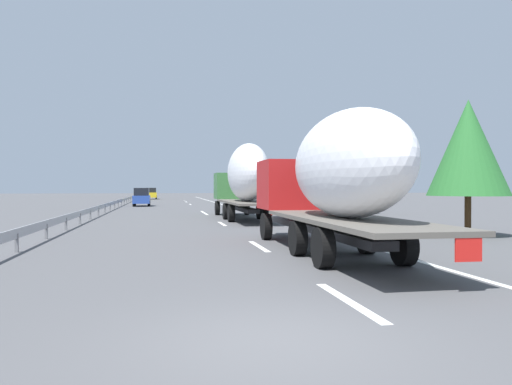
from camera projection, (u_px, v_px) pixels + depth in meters
The scene contains 21 objects.
ground_plane at pixel (179, 210), 46.03m from camera, with size 260.00×260.00×0.00m, color #4C4C4F.
lane_stripe_0 at pixel (348, 301), 9.01m from camera, with size 3.20×0.20×0.01m, color white.
lane_stripe_1 at pixel (259, 246), 17.38m from camera, with size 3.20×0.20×0.01m, color white.
lane_stripe_2 at pixel (222, 224), 28.09m from camera, with size 3.20×0.20×0.01m, color white.
lane_stripe_3 at pixel (206, 214), 38.62m from camera, with size 3.20×0.20×0.01m, color white.
lane_stripe_4 at pixel (203, 212), 41.55m from camera, with size 3.20×0.20×0.01m, color white.
lane_stripe_5 at pixel (190, 204), 60.12m from camera, with size 3.20×0.20×0.01m, color white.
lane_stripe_6 at pixel (186, 202), 70.45m from camera, with size 3.20×0.20×0.01m, color white.
lane_stripe_7 at pixel (184, 201), 77.00m from camera, with size 3.20×0.20×0.01m, color white.
lane_stripe_8 at pixel (185, 201), 75.71m from camera, with size 3.20×0.20×0.01m, color white.
edge_line_right at pixel (231, 207), 51.96m from camera, with size 110.00×0.20×0.01m, color white.
truck_lead at pixel (244, 178), 31.65m from camera, with size 14.17×2.55×4.70m.
truck_trailing at pixel (333, 175), 15.21m from camera, with size 12.98×2.55×4.21m.
car_yellow_coupe at pixel (151, 194), 86.53m from camera, with size 4.59×1.91×1.97m.
car_blue_sedan at pixel (142, 197), 54.45m from camera, with size 4.22×1.78×1.98m.
road_sign at pixel (238, 185), 55.31m from camera, with size 0.10×0.90×3.39m.
tree_0 at pixel (243, 174), 75.33m from camera, with size 3.17×3.17×6.74m.
tree_1 at pixel (350, 161), 39.00m from camera, with size 3.94×3.94×6.16m.
tree_2 at pixel (468, 148), 21.07m from camera, with size 3.38×3.38×5.75m.
tree_3 at pixel (245, 178), 82.40m from camera, with size 3.31×3.31×5.40m.
guardrail_median at pixel (115, 203), 47.87m from camera, with size 94.00×0.10×0.76m.
Camera 1 is at (-6.53, 1.49, 2.05)m, focal length 35.17 mm.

